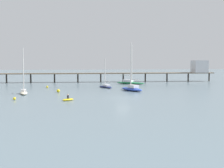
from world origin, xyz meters
TOP-DOWN VIEW (x-y plane):
  - ground_plane at (0.00, 0.00)m, footprint 400.00×400.00m
  - pier at (16.89, 43.40)m, footprint 78.90×5.33m
  - sailboat_navy at (-0.77, 21.98)m, footprint 3.79×6.50m
  - sailboat_green at (8.02, 33.23)m, footprint 8.63×7.72m
  - sailboat_cream at (-19.81, 9.75)m, footprint 2.67×6.59m
  - sailboat_blue at (4.45, 13.03)m, footprint 5.18×7.75m
  - dinghy_yellow at (-10.25, -2.28)m, footprint 2.49×2.26m
  - mooring_buoy_mid at (-12.62, 11.82)m, footprint 0.74×0.74m
  - mooring_buoy_far at (-16.03, 23.42)m, footprint 0.54×0.54m
  - mooring_buoy_inner at (-19.81, -0.33)m, footprint 0.54×0.54m

SIDE VIEW (x-z plane):
  - ground_plane at x=0.00m, z-range 0.00..0.00m
  - dinghy_yellow at x=-10.25m, z-range -0.35..0.79m
  - mooring_buoy_inner at x=-19.81m, z-range 0.00..0.54m
  - mooring_buoy_far at x=-16.03m, z-range 0.00..0.54m
  - mooring_buoy_mid at x=-12.62m, z-range 0.00..0.74m
  - sailboat_navy at x=-0.77m, z-range -3.36..4.38m
  - sailboat_cream at x=-19.81m, z-range -4.26..5.53m
  - sailboat_blue at x=4.45m, z-range -5.01..6.38m
  - sailboat_green at x=8.02m, z-range -5.27..6.66m
  - pier at x=16.89m, z-range 0.32..7.65m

